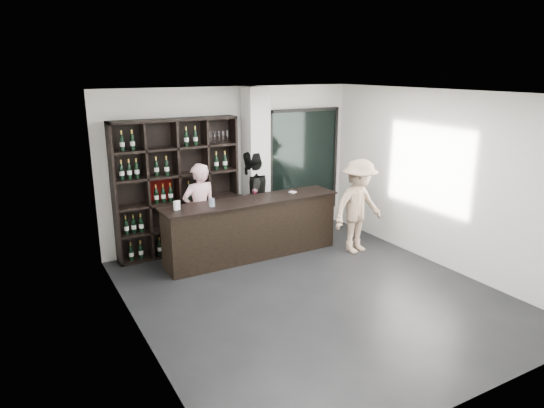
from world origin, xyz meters
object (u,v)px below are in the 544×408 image
taster_pink (200,211)px  taster_black (251,198)px  wine_shelf (177,188)px  customer (358,206)px  tasting_counter (252,228)px

taster_pink → taster_black: 1.13m
wine_shelf → customer: wine_shelf is taller
tasting_counter → customer: 1.92m
taster_black → customer: size_ratio=1.04×
taster_pink → taster_black: size_ratio=0.95×
taster_black → customer: taster_black is taller
customer → taster_black: bearing=129.4°
wine_shelf → taster_black: wine_shelf is taller
wine_shelf → tasting_counter: wine_shelf is taller
wine_shelf → customer: (2.80, -1.52, -0.35)m
tasting_counter → taster_black: (0.31, 0.65, 0.36)m
tasting_counter → customer: customer is taller
taster_black → wine_shelf: bearing=-29.7°
taster_pink → taster_black: bearing=-172.4°
taster_pink → customer: size_ratio=0.99×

